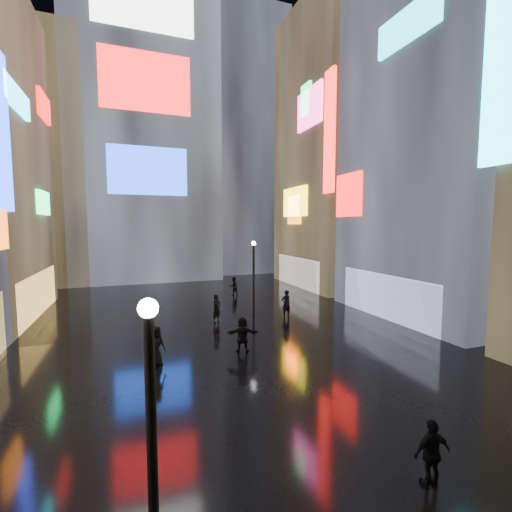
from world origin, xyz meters
name	(u,v)px	position (x,y,z in m)	size (l,w,h in m)	color
ground	(214,323)	(0.00, 20.00, 0.00)	(140.00, 140.00, 0.00)	black
building_right_mid	(450,98)	(15.98, 17.01, 14.99)	(10.28, 13.70, 30.00)	black
building_right_far	(341,151)	(15.98, 30.00, 13.98)	(10.28, 12.00, 28.00)	black
tower_main	(143,104)	(-3.00, 43.97, 21.01)	(16.00, 14.20, 42.00)	black
tower_flank_right	(234,149)	(9.00, 46.00, 17.00)	(12.00, 12.00, 34.00)	black
tower_flank_left	(39,163)	(-14.00, 42.00, 13.00)	(10.00, 10.00, 26.00)	black
lamp_near	(152,445)	(-4.62, 3.89, 2.94)	(0.30, 0.30, 5.20)	black
lamp_far	(254,274)	(3.00, 20.74, 2.94)	(0.30, 0.30, 5.20)	black
pedestrian_3	(432,453)	(1.79, 4.58, 0.83)	(0.97, 0.40, 1.65)	black
pedestrian_4	(156,346)	(-3.96, 14.30, 0.89)	(0.87, 0.57, 1.78)	black
pedestrian_5	(243,335)	(0.19, 14.48, 0.88)	(1.63, 0.52, 1.76)	black
pedestrian_6	(217,309)	(0.20, 20.00, 0.91)	(0.67, 0.44, 1.83)	black
pedestrian_7	(234,286)	(3.66, 27.98, 0.82)	(0.80, 0.62, 1.65)	black
umbrella_2	(155,317)	(-3.96, 14.30, 2.18)	(0.87, 0.89, 0.80)	black
pedestrian_8	(286,304)	(4.96, 19.65, 0.93)	(0.68, 0.45, 1.87)	black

